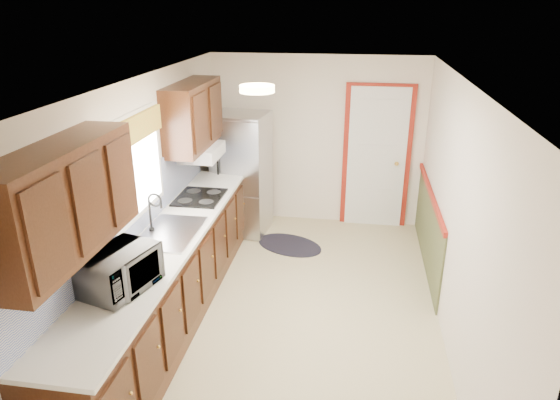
% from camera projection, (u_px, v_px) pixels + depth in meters
% --- Properties ---
extents(room_shell, '(3.20, 5.20, 2.52)m').
position_uv_depth(room_shell, '(294.00, 208.00, 4.79)').
color(room_shell, '#C5B98A').
rests_on(room_shell, ground).
extents(kitchen_run, '(0.63, 4.00, 2.20)m').
position_uv_depth(kitchen_run, '(164.00, 249.00, 4.85)').
color(kitchen_run, '#34180B').
rests_on(kitchen_run, ground).
extents(back_wall_trim, '(1.12, 2.30, 2.08)m').
position_uv_depth(back_wall_trim, '(387.00, 172.00, 6.79)').
color(back_wall_trim, maroon).
rests_on(back_wall_trim, ground).
extents(ceiling_fixture, '(0.30, 0.30, 0.06)m').
position_uv_depth(ceiling_fixture, '(257.00, 89.00, 4.22)').
color(ceiling_fixture, '#FFD88C').
rests_on(ceiling_fixture, room_shell).
extents(microwave, '(0.47, 0.65, 0.40)m').
position_uv_depth(microwave, '(119.00, 267.00, 3.86)').
color(microwave, white).
rests_on(microwave, kitchen_run).
extents(refrigerator, '(0.77, 0.74, 1.68)m').
position_uv_depth(refrigerator, '(242.00, 174.00, 6.87)').
color(refrigerator, '#B7B7BC').
rests_on(refrigerator, ground).
extents(rug, '(1.08, 0.91, 0.01)m').
position_uv_depth(rug, '(289.00, 245.00, 6.70)').
color(rug, black).
rests_on(rug, ground).
extents(cooktop, '(0.51, 0.62, 0.02)m').
position_uv_depth(cooktop, '(200.00, 197.00, 5.74)').
color(cooktop, black).
rests_on(cooktop, kitchen_run).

